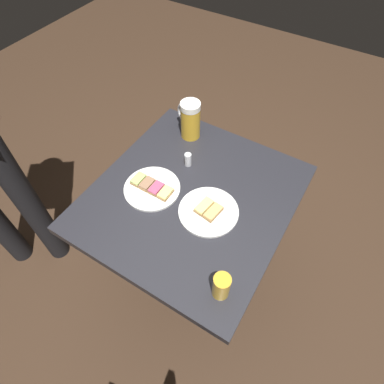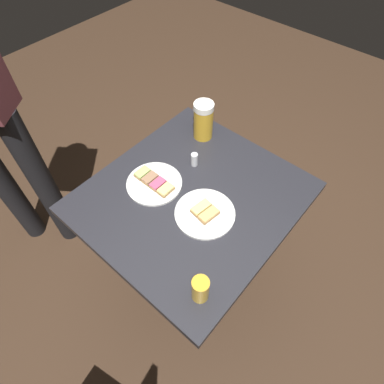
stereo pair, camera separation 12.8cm
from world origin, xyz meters
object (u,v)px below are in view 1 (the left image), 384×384
object	(u,v)px
plate_far	(209,211)
beer_mug	(190,119)
beer_glass_small	(221,286)
salt_shaker	(188,160)
plate_near	(152,188)

from	to	relation	value
plate_far	beer_mug	distance (m)	0.45
plate_far	beer_glass_small	world-z (taller)	beer_glass_small
beer_mug	salt_shaker	bearing A→B (deg)	-150.83
plate_far	beer_mug	bearing A→B (deg)	40.88
plate_near	beer_glass_small	xyz separation A→B (m)	(-0.23, -0.44, 0.04)
beer_mug	beer_glass_small	world-z (taller)	beer_mug
beer_mug	salt_shaker	size ratio (longest dim) A/B	2.91
beer_mug	beer_glass_small	distance (m)	0.76
beer_mug	beer_glass_small	xyz separation A→B (m)	(-0.59, -0.48, -0.04)
beer_glass_small	salt_shaker	xyz separation A→B (m)	(0.42, 0.39, -0.02)
plate_near	salt_shaker	xyz separation A→B (m)	(0.19, -0.05, 0.02)
beer_glass_small	salt_shaker	size ratio (longest dim) A/B	1.69
beer_mug	beer_glass_small	bearing A→B (deg)	-140.92
plate_far	beer_glass_small	bearing A→B (deg)	-143.43
plate_near	beer_mug	bearing A→B (deg)	6.36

